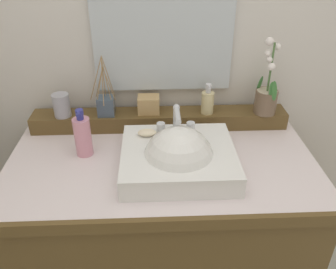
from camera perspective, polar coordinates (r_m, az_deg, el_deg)
The scene contains 12 objects.
wall_back at distance 1.53m, azimuth -1.70°, elevation 18.79°, with size 2.68×0.20×2.56m, color silver.
vanity_cabinet at distance 1.59m, azimuth -0.90°, elevation -16.58°, with size 1.15×0.64×0.85m.
back_ledge at distance 1.51m, azimuth -1.34°, elevation 2.51°, with size 1.08×0.11×0.07m, color brown.
sink_basin at distance 1.24m, azimuth 1.71°, elevation -4.13°, with size 0.40×0.36×0.28m.
soap_bar at distance 1.30m, azimuth -3.43°, elevation 0.30°, with size 0.07×0.04×0.02m, color beige.
potted_plant at distance 1.51m, azimuth 15.75°, elevation 6.22°, with size 0.09×0.10×0.32m.
soap_dispenser at distance 1.47m, azimuth 6.47°, elevation 5.35°, with size 0.05×0.05×0.13m.
tumbler_cup at distance 1.50m, azimuth -16.97°, elevation 4.57°, with size 0.07×0.07×0.10m, color #9F9EA8.
reed_diffuser at distance 1.48m, azimuth -10.07°, elevation 4.76°, with size 0.10×0.09×0.25m.
trinket_box at distance 1.48m, azimuth -3.17°, elevation 4.94°, with size 0.09×0.07×0.07m, color tan.
lotion_bottle at distance 1.34m, azimuth -13.73°, elevation -0.19°, with size 0.06×0.07×0.19m.
mirror at distance 1.42m, azimuth -0.84°, elevation 18.67°, with size 0.56×0.02×0.60m, color silver.
Camera 1 is at (-0.02, -1.07, 1.60)m, focal length 37.39 mm.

